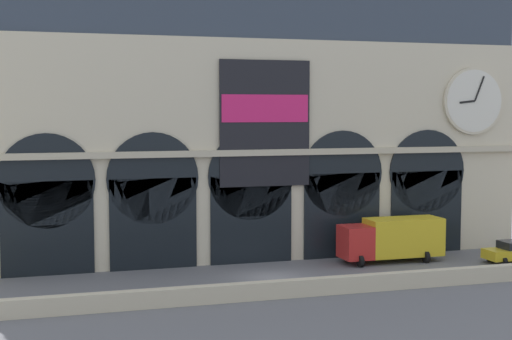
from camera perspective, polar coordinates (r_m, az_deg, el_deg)
ground_plane at (r=48.72m, az=1.30°, el=-8.25°), size 200.00×200.00×0.00m
quay_parapet_wall at (r=43.98m, az=3.36°, el=-8.99°), size 90.00×0.70×1.01m
station_building at (r=55.05m, az=-1.20°, el=3.49°), size 43.14×6.13×20.06m
box_truck_mideast at (r=54.30m, az=10.39°, el=-5.16°), size 7.50×2.91×3.12m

